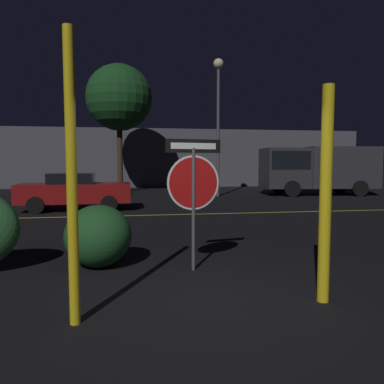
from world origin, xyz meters
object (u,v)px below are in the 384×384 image
object	(u,v)px
passing_car_2	(75,191)
tree_0	(119,98)
delivery_truck	(315,167)
yellow_pole_left	(72,179)
hedge_bush_2	(98,236)
yellow_pole_right	(326,195)
street_lamp	(218,101)
stop_sign	(193,181)

from	to	relation	value
passing_car_2	tree_0	size ratio (longest dim) A/B	0.56
delivery_truck	yellow_pole_left	bearing A→B (deg)	149.84
passing_car_2	tree_0	xyz separation A→B (m)	(1.46, 8.02, 4.81)
hedge_bush_2	passing_car_2	bearing A→B (deg)	100.70
yellow_pole_left	yellow_pole_right	world-z (taller)	yellow_pole_left
delivery_truck	street_lamp	size ratio (longest dim) A/B	0.88
tree_0	passing_car_2	bearing A→B (deg)	-100.31
hedge_bush_2	tree_0	distance (m)	16.80
hedge_bush_2	delivery_truck	size ratio (longest dim) A/B	0.19
hedge_bush_2	yellow_pole_right	bearing A→B (deg)	-35.51
passing_car_2	tree_0	bearing A→B (deg)	168.13
hedge_bush_2	stop_sign	bearing A→B (deg)	-16.72
yellow_pole_right	delivery_truck	xyz separation A→B (m)	(7.59, 14.93, 0.15)
passing_car_2	street_lamp	bearing A→B (deg)	123.79
street_lamp	delivery_truck	bearing A→B (deg)	0.98
street_lamp	yellow_pole_right	bearing A→B (deg)	-98.06
stop_sign	delivery_truck	bearing A→B (deg)	45.64
passing_car_2	delivery_truck	xyz separation A→B (m)	(12.09, 4.77, 0.81)
yellow_pole_left	delivery_truck	bearing A→B (deg)	54.86
passing_car_2	street_lamp	size ratio (longest dim) A/B	0.59
yellow_pole_right	passing_car_2	bearing A→B (deg)	113.90
yellow_pole_left	street_lamp	distance (m)	16.22
stop_sign	tree_0	xyz separation A→B (m)	(-1.63, 16.51, 4.04)
yellow_pole_left	passing_car_2	xyz separation A→B (m)	(-1.45, 10.33, -0.89)
street_lamp	tree_0	distance (m)	6.15
yellow_pole_left	hedge_bush_2	size ratio (longest dim) A/B	2.69
stop_sign	yellow_pole_right	size ratio (longest dim) A/B	0.79
stop_sign	street_lamp	bearing A→B (deg)	64.85
passing_car_2	delivery_truck	size ratio (longest dim) A/B	0.67
yellow_pole_right	tree_0	xyz separation A→B (m)	(-3.04, 18.17, 4.15)
hedge_bush_2	delivery_truck	distance (m)	16.63
delivery_truck	passing_car_2	bearing A→B (deg)	116.54
yellow_pole_left	street_lamp	xyz separation A→B (m)	(5.15, 15.01, 3.36)
yellow_pole_right	stop_sign	bearing A→B (deg)	130.44
yellow_pole_left	yellow_pole_right	xyz separation A→B (m)	(3.05, 0.18, -0.23)
yellow_pole_left	delivery_truck	world-z (taller)	yellow_pole_left
passing_car_2	street_lamp	world-z (taller)	street_lamp
stop_sign	passing_car_2	distance (m)	9.07
yellow_pole_right	tree_0	distance (m)	18.88
stop_sign	passing_car_2	xyz separation A→B (m)	(-3.09, 8.50, -0.77)
stop_sign	yellow_pole_left	xyz separation A→B (m)	(-1.64, -1.84, 0.12)
yellow_pole_right	hedge_bush_2	distance (m)	3.76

